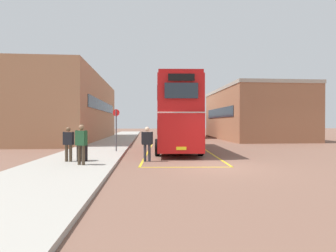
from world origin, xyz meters
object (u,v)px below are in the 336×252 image
single_deck_bus (189,125)px  pedestrian_waiting_near (68,142)px  double_decker_bus (176,115)px  pedestrian_waiting_far (81,142)px  bus_stop_sign (116,126)px  litter_bin (82,151)px  pedestrian_boarding (147,141)px

single_deck_bus → pedestrian_waiting_near: single_deck_bus is taller
pedestrian_waiting_near → double_decker_bus: bearing=46.5°
pedestrian_waiting_near → pedestrian_waiting_far: pedestrian_waiting_far is taller
bus_stop_sign → double_decker_bus: bearing=22.1°
bus_stop_sign → litter_bin: bearing=-104.5°
single_deck_bus → bus_stop_sign: (-7.90, -19.34, 0.11)m
pedestrian_waiting_far → pedestrian_boarding: bearing=31.0°
pedestrian_waiting_near → bus_stop_sign: bearing=69.1°
pedestrian_waiting_near → pedestrian_waiting_far: 1.34m
pedestrian_boarding → bus_stop_sign: (-1.96, 3.77, 0.74)m
single_deck_bus → pedestrian_boarding: size_ratio=5.53×
single_deck_bus → pedestrian_boarding: 23.88m
single_deck_bus → bus_stop_sign: 20.89m
single_deck_bus → pedestrian_waiting_near: (-9.59, -23.76, -0.58)m
single_deck_bus → litter_bin: single_deck_bus is taller
pedestrian_waiting_far → litter_bin: 1.34m
single_deck_bus → pedestrian_boarding: bearing=-104.4°
double_decker_bus → litter_bin: 8.08m
pedestrian_waiting_far → litter_bin: size_ratio=1.86×
litter_bin → bus_stop_sign: bus_stop_sign is taller
double_decker_bus → litter_bin: (-5.17, -5.91, -1.91)m
double_decker_bus → single_deck_bus: 18.13m
single_deck_bus → double_decker_bus: bearing=-102.3°
single_deck_bus → pedestrian_waiting_near: 25.63m
litter_bin → pedestrian_waiting_near: bearing=-165.3°
double_decker_bus → pedestrian_boarding: (-2.10, -5.42, -1.50)m
double_decker_bus → litter_bin: bearing=-131.2°
double_decker_bus → single_deck_bus: size_ratio=1.10×
pedestrian_boarding → pedestrian_waiting_near: bearing=-170.0°
pedestrian_waiting_far → litter_bin: bearing=101.8°
single_deck_bus → pedestrian_boarding: single_deck_bus is taller
pedestrian_waiting_near → litter_bin: 0.76m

